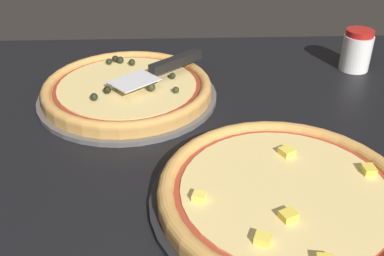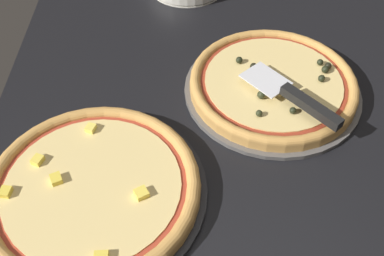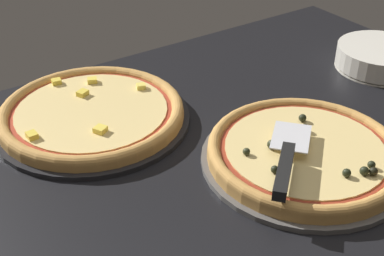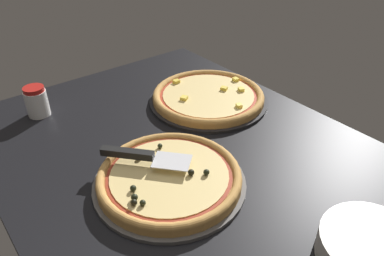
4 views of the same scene
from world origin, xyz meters
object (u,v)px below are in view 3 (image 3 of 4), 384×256
at_px(pizza_back, 92,112).
at_px(plate_stack, 380,57).
at_px(pizza_front, 305,151).
at_px(serving_spatula, 286,163).

xyz_separation_m(pizza_back, plate_stack, (0.70, -0.17, 0.00)).
bearing_deg(plate_stack, pizza_back, 166.39).
relative_size(pizza_front, serving_spatula, 1.76).
relative_size(serving_spatula, plate_stack, 0.96).
distance_m(pizza_back, serving_spatula, 0.43).
bearing_deg(pizza_front, serving_spatula, -155.85).
distance_m(pizza_front, plate_stack, 0.47).
relative_size(pizza_back, serving_spatula, 1.87).
height_order(pizza_back, serving_spatula, serving_spatula).
bearing_deg(pizza_back, serving_spatula, -65.85).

